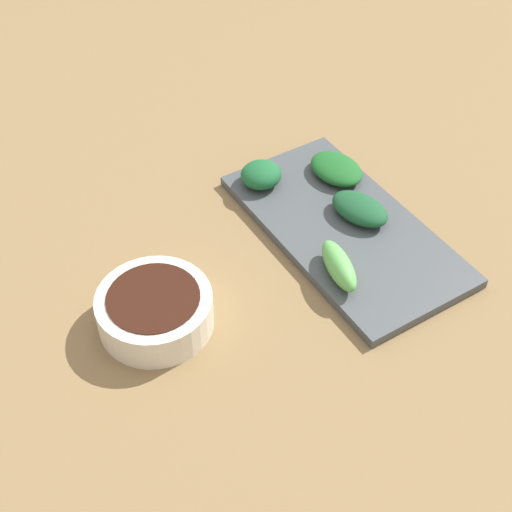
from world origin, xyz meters
TOP-DOWN VIEW (x-y plane):
  - tabletop at (0.00, 0.00)m, footprint 2.10×2.10m
  - sauce_bowl at (-0.17, -0.03)m, footprint 0.12×0.12m
  - serving_plate at (0.08, -0.02)m, footprint 0.16×0.30m
  - broccoli_leafy_0 at (0.10, -0.02)m, footprint 0.06×0.08m
  - broccoli_stalk_1 at (0.02, -0.08)m, footprint 0.04×0.08m
  - broccoli_leafy_2 at (0.12, 0.06)m, footprint 0.06×0.08m
  - broccoli_leafy_3 at (0.04, 0.09)m, footprint 0.06×0.06m

SIDE VIEW (x-z plane):
  - tabletop at x=0.00m, z-range 0.00..0.02m
  - serving_plate at x=0.08m, z-range 0.02..0.03m
  - broccoli_leafy_2 at x=0.12m, z-range 0.03..0.05m
  - sauce_bowl at x=-0.17m, z-range 0.02..0.06m
  - broccoli_leafy_0 at x=0.10m, z-range 0.03..0.06m
  - broccoli_leafy_3 at x=0.04m, z-range 0.03..0.06m
  - broccoli_stalk_1 at x=0.02m, z-range 0.03..0.06m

